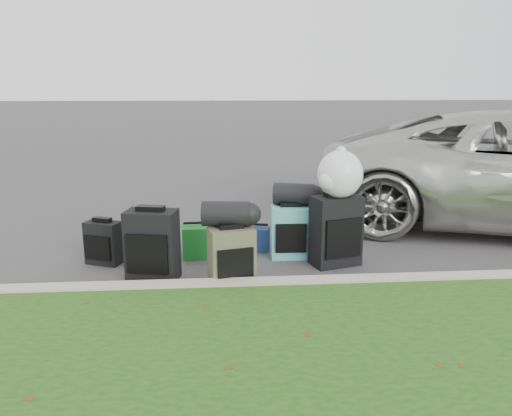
{
  "coord_description": "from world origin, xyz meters",
  "views": [
    {
      "loc": [
        -0.52,
        -5.35,
        1.93
      ],
      "look_at": [
        -0.1,
        0.2,
        0.55
      ],
      "focal_mm": 35.0,
      "sensor_mm": 36.0,
      "label": 1
    }
  ],
  "objects": [
    {
      "name": "ground",
      "position": [
        0.0,
        0.0,
        0.0
      ],
      "size": [
        120.0,
        120.0,
        0.0
      ],
      "primitive_type": "plane",
      "color": "#383535",
      "rests_on": "ground"
    },
    {
      "name": "curb",
      "position": [
        0.0,
        -1.0,
        0.07
      ],
      "size": [
        120.0,
        0.18,
        0.15
      ],
      "primitive_type": "cube",
      "color": "#9E937F",
      "rests_on": "ground"
    },
    {
      "name": "suitcase_small_black",
      "position": [
        -1.8,
        -0.0,
        0.24
      ],
      "size": [
        0.43,
        0.34,
        0.47
      ],
      "primitive_type": "cube",
      "rotation": [
        0.0,
        0.0,
        -0.39
      ],
      "color": "black",
      "rests_on": "ground"
    },
    {
      "name": "suitcase_large_black_left",
      "position": [
        -1.2,
        -0.52,
        0.36
      ],
      "size": [
        0.55,
        0.39,
        0.72
      ],
      "primitive_type": "cube",
      "rotation": [
        0.0,
        0.0,
        -0.2
      ],
      "color": "black",
      "rests_on": "ground"
    },
    {
      "name": "suitcase_olive",
      "position": [
        -0.41,
        -0.75,
        0.29
      ],
      "size": [
        0.48,
        0.36,
        0.59
      ],
      "primitive_type": "cube",
      "rotation": [
        0.0,
        0.0,
        0.24
      ],
      "color": "#403D2B",
      "rests_on": "ground"
    },
    {
      "name": "suitcase_teal",
      "position": [
        0.27,
        0.04,
        0.3
      ],
      "size": [
        0.43,
        0.26,
        0.6
      ],
      "primitive_type": "cube",
      "rotation": [
        0.0,
        0.0,
        -0.03
      ],
      "color": "teal",
      "rests_on": "ground"
    },
    {
      "name": "suitcase_large_black_right",
      "position": [
        0.74,
        -0.23,
        0.38
      ],
      "size": [
        0.58,
        0.44,
        0.77
      ],
      "primitive_type": "cube",
      "rotation": [
        0.0,
        0.0,
        0.29
      ],
      "color": "black",
      "rests_on": "ground"
    },
    {
      "name": "tote_green",
      "position": [
        -0.79,
        0.13,
        0.18
      ],
      "size": [
        0.34,
        0.28,
        0.37
      ],
      "primitive_type": "cube",
      "rotation": [
        0.0,
        0.0,
        0.06
      ],
      "color": "#186D22",
      "rests_on": "ground"
    },
    {
      "name": "tote_navy",
      "position": [
        -0.07,
        0.32,
        0.14
      ],
      "size": [
        0.3,
        0.26,
        0.28
      ],
      "primitive_type": "cube",
      "rotation": [
        0.0,
        0.0,
        -0.23
      ],
      "color": "navy",
      "rests_on": "ground"
    },
    {
      "name": "duffel_left",
      "position": [
        -0.46,
        -0.66,
        0.71
      ],
      "size": [
        0.48,
        0.3,
        0.25
      ],
      "primitive_type": "cylinder",
      "rotation": [
        0.0,
        1.57,
        -0.12
      ],
      "color": "black",
      "rests_on": "suitcase_olive"
    },
    {
      "name": "duffel_right",
      "position": [
        0.32,
        0.11,
        0.73
      ],
      "size": [
        0.5,
        0.36,
        0.25
      ],
      "primitive_type": "cylinder",
      "rotation": [
        0.0,
        1.57,
        -0.28
      ],
      "color": "black",
      "rests_on": "suitcase_teal"
    },
    {
      "name": "trash_bag",
      "position": [
        0.76,
        -0.24,
        1.01
      ],
      "size": [
        0.48,
        0.48,
        0.48
      ],
      "primitive_type": "sphere",
      "color": "white",
      "rests_on": "suitcase_large_black_right"
    }
  ]
}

